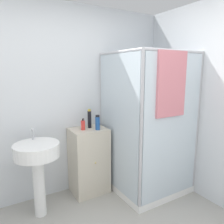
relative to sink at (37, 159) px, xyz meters
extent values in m
cube|color=silver|center=(0.27, 0.40, 0.56)|extent=(6.40, 0.06, 2.50)
cube|color=white|center=(1.46, -0.11, -0.64)|extent=(0.96, 0.96, 0.09)
cylinder|color=#B2B2B7|center=(1.93, 0.35, 0.26)|extent=(0.04, 0.04, 1.89)
cylinder|color=#B2B2B7|center=(1.00, 0.35, 0.26)|extent=(0.04, 0.04, 1.89)
cylinder|color=#B2B2B7|center=(1.93, -0.57, 0.26)|extent=(0.04, 0.04, 1.89)
cylinder|color=#B2B2B7|center=(1.00, -0.57, 0.26)|extent=(0.04, 0.04, 1.89)
cylinder|color=#B2B2B7|center=(1.46, -0.57, 1.19)|extent=(0.92, 0.04, 0.04)
cylinder|color=#B2B2B7|center=(1.46, 0.35, 1.19)|extent=(0.92, 0.04, 0.04)
cylinder|color=#B2B2B7|center=(1.00, -0.11, 1.19)|extent=(0.04, 0.92, 0.04)
cylinder|color=#B2B2B7|center=(1.93, -0.11, 1.19)|extent=(0.04, 0.92, 0.04)
cube|color=silver|center=(1.46, -0.58, 0.29)|extent=(0.89, 0.01, 1.77)
cube|color=silver|center=(0.99, -0.11, 0.29)|extent=(0.01, 0.89, 1.77)
cylinder|color=#B7BABF|center=(1.70, 0.29, 0.12)|extent=(0.02, 0.02, 1.42)
cylinder|color=#B7BABF|center=(1.70, 0.24, 0.85)|extent=(0.07, 0.07, 0.04)
cube|color=#D1757F|center=(1.39, -0.60, 0.82)|extent=(0.43, 0.03, 0.74)
cube|color=beige|center=(0.71, 0.17, -0.24)|extent=(0.47, 0.39, 0.90)
sphere|color=gold|center=(0.71, -0.03, -0.19)|extent=(0.02, 0.02, 0.02)
cylinder|color=white|center=(0.00, 0.00, -0.33)|extent=(0.13, 0.13, 0.72)
cylinder|color=white|center=(0.00, 0.00, 0.11)|extent=(0.50, 0.50, 0.15)
cylinder|color=#B7BABF|center=(0.00, 0.17, 0.25)|extent=(0.02, 0.02, 0.13)
cube|color=#B7BABF|center=(0.00, 0.14, 0.30)|extent=(0.02, 0.07, 0.02)
cylinder|color=red|center=(0.63, 0.16, 0.27)|extent=(0.05, 0.05, 0.12)
cylinder|color=black|center=(0.63, 0.16, 0.34)|extent=(0.02, 0.02, 0.02)
cube|color=black|center=(0.63, 0.15, 0.36)|extent=(0.01, 0.03, 0.01)
cylinder|color=black|center=(0.75, 0.22, 0.33)|extent=(0.05, 0.05, 0.23)
cylinder|color=gold|center=(0.75, 0.22, 0.45)|extent=(0.04, 0.04, 0.02)
cylinder|color=#1E4C93|center=(0.79, 0.07, 0.30)|extent=(0.06, 0.06, 0.17)
cylinder|color=black|center=(0.79, 0.07, 0.40)|extent=(0.05, 0.05, 0.02)
camera|label=1|loc=(-0.45, -2.39, 0.98)|focal=35.00mm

